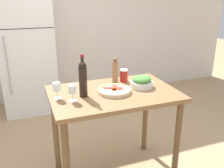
{
  "coord_description": "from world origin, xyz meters",
  "views": [
    {
      "loc": [
        -0.73,
        -1.93,
        1.73
      ],
      "look_at": [
        0.0,
        0.04,
        0.97
      ],
      "focal_mm": 40.0,
      "sensor_mm": 36.0,
      "label": 1
    }
  ],
  "objects_px": {
    "wine_glass_near": "(72,90)",
    "pepper_mill": "(115,71)",
    "salt_canister": "(124,75)",
    "homemade_pizza": "(114,91)",
    "refrigerator": "(27,53)",
    "wine_bottle": "(83,78)",
    "wine_glass_far": "(57,88)",
    "salad_bowl": "(141,82)"
  },
  "relations": [
    {
      "from": "wine_glass_near",
      "to": "pepper_mill",
      "type": "height_order",
      "value": "pepper_mill"
    },
    {
      "from": "pepper_mill",
      "to": "salt_canister",
      "type": "xyz_separation_m",
      "value": [
        0.1,
        0.01,
        -0.06
      ]
    },
    {
      "from": "homemade_pizza",
      "to": "salt_canister",
      "type": "height_order",
      "value": "salt_canister"
    },
    {
      "from": "refrigerator",
      "to": "pepper_mill",
      "type": "xyz_separation_m",
      "value": [
        0.75,
        -1.7,
        0.13
      ]
    },
    {
      "from": "salt_canister",
      "to": "homemade_pizza",
      "type": "bearing_deg",
      "value": -128.33
    },
    {
      "from": "wine_bottle",
      "to": "wine_glass_near",
      "type": "xyz_separation_m",
      "value": [
        -0.11,
        -0.07,
        -0.07
      ]
    },
    {
      "from": "wine_bottle",
      "to": "wine_glass_far",
      "type": "bearing_deg",
      "value": 173.61
    },
    {
      "from": "wine_glass_far",
      "to": "pepper_mill",
      "type": "distance_m",
      "value": 0.62
    },
    {
      "from": "wine_glass_near",
      "to": "salt_canister",
      "type": "height_order",
      "value": "wine_glass_near"
    },
    {
      "from": "refrigerator",
      "to": "wine_bottle",
      "type": "height_order",
      "value": "refrigerator"
    },
    {
      "from": "refrigerator",
      "to": "wine_bottle",
      "type": "xyz_separation_m",
      "value": [
        0.38,
        -1.93,
        0.17
      ]
    },
    {
      "from": "salad_bowl",
      "to": "salt_canister",
      "type": "bearing_deg",
      "value": 114.18
    },
    {
      "from": "refrigerator",
      "to": "salt_canister",
      "type": "relative_size",
      "value": 14.74
    },
    {
      "from": "refrigerator",
      "to": "salad_bowl",
      "type": "relative_size",
      "value": 8.52
    },
    {
      "from": "wine_bottle",
      "to": "homemade_pizza",
      "type": "distance_m",
      "value": 0.31
    },
    {
      "from": "salad_bowl",
      "to": "salt_canister",
      "type": "distance_m",
      "value": 0.23
    },
    {
      "from": "salad_bowl",
      "to": "homemade_pizza",
      "type": "height_order",
      "value": "salad_bowl"
    },
    {
      "from": "salt_canister",
      "to": "salad_bowl",
      "type": "bearing_deg",
      "value": -65.82
    },
    {
      "from": "homemade_pizza",
      "to": "wine_glass_far",
      "type": "bearing_deg",
      "value": 175.94
    },
    {
      "from": "homemade_pizza",
      "to": "wine_glass_near",
      "type": "bearing_deg",
      "value": -171.04
    },
    {
      "from": "homemade_pizza",
      "to": "salt_canister",
      "type": "bearing_deg",
      "value": 51.67
    },
    {
      "from": "pepper_mill",
      "to": "salad_bowl",
      "type": "distance_m",
      "value": 0.28
    },
    {
      "from": "wine_bottle",
      "to": "wine_glass_far",
      "type": "height_order",
      "value": "wine_bottle"
    },
    {
      "from": "wine_bottle",
      "to": "salt_canister",
      "type": "height_order",
      "value": "wine_bottle"
    },
    {
      "from": "wine_bottle",
      "to": "salad_bowl",
      "type": "bearing_deg",
      "value": 3.25
    },
    {
      "from": "wine_glass_near",
      "to": "salt_canister",
      "type": "bearing_deg",
      "value": 28.13
    },
    {
      "from": "wine_bottle",
      "to": "pepper_mill",
      "type": "distance_m",
      "value": 0.44
    },
    {
      "from": "wine_glass_near",
      "to": "salad_bowl",
      "type": "xyz_separation_m",
      "value": [
        0.67,
        0.1,
        -0.05
      ]
    },
    {
      "from": "pepper_mill",
      "to": "homemade_pizza",
      "type": "relative_size",
      "value": 0.87
    },
    {
      "from": "refrigerator",
      "to": "wine_glass_far",
      "type": "distance_m",
      "value": 1.92
    },
    {
      "from": "wine_glass_near",
      "to": "pepper_mill",
      "type": "relative_size",
      "value": 0.55
    },
    {
      "from": "wine_glass_far",
      "to": "pepper_mill",
      "type": "height_order",
      "value": "pepper_mill"
    },
    {
      "from": "wine_glass_far",
      "to": "homemade_pizza",
      "type": "xyz_separation_m",
      "value": [
        0.49,
        -0.03,
        -0.08
      ]
    },
    {
      "from": "salad_bowl",
      "to": "homemade_pizza",
      "type": "bearing_deg",
      "value": -171.67
    },
    {
      "from": "pepper_mill",
      "to": "wine_glass_near",
      "type": "bearing_deg",
      "value": -148.05
    },
    {
      "from": "pepper_mill",
      "to": "salad_bowl",
      "type": "height_order",
      "value": "pepper_mill"
    },
    {
      "from": "wine_bottle",
      "to": "salt_canister",
      "type": "bearing_deg",
      "value": 26.89
    },
    {
      "from": "salad_bowl",
      "to": "homemade_pizza",
      "type": "xyz_separation_m",
      "value": [
        -0.29,
        -0.04,
        -0.03
      ]
    },
    {
      "from": "refrigerator",
      "to": "wine_bottle",
      "type": "bearing_deg",
      "value": -78.91
    },
    {
      "from": "wine_glass_far",
      "to": "salt_canister",
      "type": "bearing_deg",
      "value": 17.31
    },
    {
      "from": "wine_glass_near",
      "to": "homemade_pizza",
      "type": "bearing_deg",
      "value": 8.96
    },
    {
      "from": "wine_glass_near",
      "to": "salt_canister",
      "type": "xyz_separation_m",
      "value": [
        0.58,
        0.31,
        -0.03
      ]
    }
  ]
}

